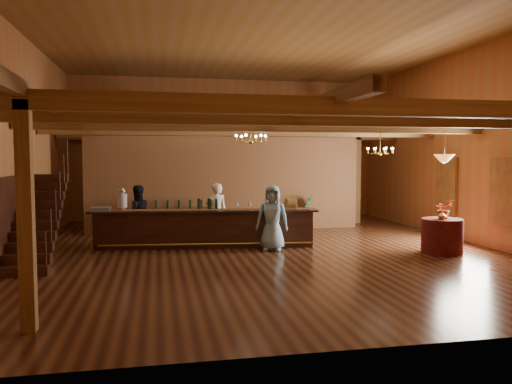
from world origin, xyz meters
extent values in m
plane|color=brown|center=(0.00, 0.00, 0.00)|extent=(14.00, 14.00, 0.00)
plane|color=brown|center=(0.00, 0.00, 5.50)|extent=(14.00, 14.00, 0.00)
cube|color=#AD5F31|center=(0.00, 7.00, 2.75)|extent=(12.00, 0.10, 5.50)
cube|color=#AD5F31|center=(0.00, -7.00, 2.75)|extent=(12.00, 0.10, 5.50)
cube|color=#AD5F31|center=(-6.00, 0.00, 2.75)|extent=(0.10, 14.00, 5.50)
cube|color=#AD5F31|center=(6.00, 0.00, 2.75)|extent=(0.10, 14.00, 5.50)
cube|color=olive|center=(0.00, -5.50, 3.20)|extent=(11.90, 0.20, 0.28)
cube|color=olive|center=(0.00, -3.00, 3.20)|extent=(11.90, 0.20, 0.28)
cube|color=olive|center=(0.00, -0.50, 3.20)|extent=(11.90, 0.20, 0.28)
cube|color=olive|center=(0.00, 2.00, 3.20)|extent=(11.90, 0.20, 0.28)
cube|color=olive|center=(0.00, 4.50, 3.20)|extent=(11.90, 0.20, 0.28)
cube|color=olive|center=(0.00, 6.80, 3.20)|extent=(11.90, 0.20, 0.28)
cube|color=olive|center=(-4.50, 0.00, 3.34)|extent=(0.18, 13.90, 0.22)
cube|color=olive|center=(0.00, 0.00, 3.34)|extent=(0.18, 13.90, 0.22)
cube|color=olive|center=(4.50, 0.00, 3.34)|extent=(0.18, 13.90, 0.22)
cube|color=olive|center=(-4.50, 4.50, 1.60)|extent=(0.20, 0.20, 3.20)
cube|color=olive|center=(4.50, 4.50, 1.60)|extent=(0.20, 0.20, 3.20)
cube|color=olive|center=(-4.50, -5.50, 1.60)|extent=(0.20, 0.20, 3.20)
cube|color=brown|center=(-0.50, 3.50, 1.55)|extent=(9.00, 0.18, 3.10)
cube|color=white|center=(5.95, -1.60, 1.55)|extent=(0.12, 1.05, 1.75)
cube|color=white|center=(5.95, 1.00, 1.55)|extent=(0.12, 1.05, 1.75)
cube|color=#401F15|center=(-5.45, -2.00, 0.10)|extent=(1.00, 0.28, 0.20)
cube|color=#401F15|center=(-5.45, -1.72, 0.30)|extent=(1.00, 0.28, 0.20)
cube|color=#401F15|center=(-5.45, -1.44, 0.50)|extent=(1.00, 0.28, 0.20)
cube|color=#401F15|center=(-5.45, -1.16, 0.70)|extent=(1.00, 0.28, 0.20)
cube|color=#401F15|center=(-5.45, -0.88, 0.90)|extent=(1.00, 0.28, 0.20)
cube|color=#401F15|center=(-5.45, -0.60, 1.10)|extent=(1.00, 0.28, 0.20)
cube|color=#401F15|center=(-5.45, -0.32, 1.30)|extent=(1.00, 0.28, 0.20)
cube|color=#401F15|center=(-5.45, -0.04, 1.50)|extent=(1.00, 0.28, 0.20)
cube|color=#401F15|center=(-5.45, 0.24, 1.70)|extent=(1.00, 0.28, 0.20)
cube|color=#401F15|center=(-5.45, 0.52, 1.90)|extent=(1.00, 0.28, 0.20)
cube|color=#401F15|center=(1.00, 5.50, 0.55)|extent=(1.20, 0.60, 1.10)
cube|color=olive|center=(-2.00, 5.50, 0.50)|extent=(1.00, 0.60, 1.00)
cube|color=#401F15|center=(-1.48, 0.58, 0.48)|extent=(5.82, 1.26, 0.96)
cube|color=black|center=(-1.48, 0.58, 0.99)|extent=(6.12, 1.42, 0.05)
cube|color=maroon|center=(-1.48, 0.58, 1.02)|extent=(5.70, 1.01, 0.01)
cylinder|color=gold|center=(-1.48, 0.19, 0.14)|extent=(5.57, 0.67, 0.05)
cylinder|color=silver|center=(-3.65, 0.87, 1.05)|extent=(0.18, 0.18, 0.08)
cylinder|color=silver|center=(-3.65, 0.87, 1.27)|extent=(0.26, 0.26, 0.36)
sphere|color=silver|center=(-3.65, 0.87, 1.52)|extent=(0.18, 0.18, 0.18)
cube|color=gray|center=(-4.21, 0.83, 1.06)|extent=(0.50, 0.50, 0.10)
cube|color=olive|center=(0.69, 0.27, 1.16)|extent=(0.06, 0.06, 0.30)
cube|color=olive|center=(0.97, 0.27, 1.16)|extent=(0.06, 0.06, 0.30)
cylinder|color=olive|center=(0.83, 0.27, 1.19)|extent=(0.24, 0.24, 0.24)
cylinder|color=black|center=(-1.64, 0.71, 1.16)|extent=(0.07, 0.07, 0.30)
cylinder|color=black|center=(-1.36, 0.68, 1.16)|extent=(0.07, 0.07, 0.30)
cylinder|color=black|center=(-1.33, 0.68, 1.16)|extent=(0.07, 0.07, 0.30)
cylinder|color=black|center=(-1.16, 0.66, 1.16)|extent=(0.07, 0.07, 0.30)
cube|color=#401F15|center=(-2.24, 3.00, 0.40)|extent=(2.89, 0.69, 0.81)
cylinder|color=maroon|center=(4.32, -1.44, 0.44)|extent=(1.01, 1.01, 0.88)
cylinder|color=gold|center=(-0.35, -0.16, 3.01)|extent=(0.02, 0.02, 0.38)
sphere|color=gold|center=(-0.35, -0.16, 2.82)|extent=(0.12, 0.12, 0.12)
torus|color=gold|center=(-0.35, -0.16, 2.92)|extent=(0.80, 0.80, 0.04)
cylinder|color=gold|center=(3.73, 0.96, 2.87)|extent=(0.02, 0.02, 0.67)
sphere|color=gold|center=(3.73, 0.96, 2.53)|extent=(0.12, 0.12, 0.12)
torus|color=gold|center=(3.73, 0.96, 2.63)|extent=(0.80, 0.80, 0.04)
cylinder|color=gold|center=(4.32, -1.44, 2.80)|extent=(0.02, 0.02, 0.80)
cone|color=#BF6929|center=(4.32, -1.44, 2.40)|extent=(0.52, 0.52, 0.20)
imported|color=white|center=(-1.08, 1.39, 0.84)|extent=(0.65, 0.46, 1.69)
imported|color=black|center=(-3.29, 1.39, 0.83)|extent=(0.97, 0.86, 1.65)
imported|color=#84B7CE|center=(0.19, -0.22, 0.85)|extent=(0.96, 0.78, 1.71)
imported|color=#2E5025|center=(2.09, 3.12, 0.58)|extent=(0.76, 0.69, 1.15)
imported|color=#BC3313|center=(4.37, -1.41, 1.12)|extent=(0.49, 0.44, 0.49)
imported|color=gold|center=(4.22, -1.58, 1.04)|extent=(0.20, 0.20, 0.32)
camera|label=1|loc=(-2.71, -12.78, 2.43)|focal=35.00mm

